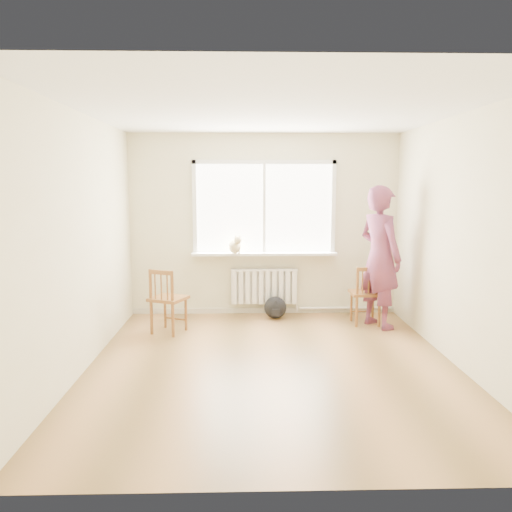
{
  "coord_description": "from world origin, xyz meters",
  "views": [
    {
      "loc": [
        -0.32,
        -5.2,
        1.96
      ],
      "look_at": [
        -0.15,
        1.2,
        1.03
      ],
      "focal_mm": 35.0,
      "sensor_mm": 36.0,
      "label": 1
    }
  ],
  "objects": [
    {
      "name": "baseboard",
      "position": [
        0.0,
        2.23,
        0.04
      ],
      "size": [
        4.0,
        0.03,
        0.08
      ],
      "primitive_type": "cube",
      "color": "beige",
      "rests_on": "ground"
    },
    {
      "name": "floor",
      "position": [
        0.0,
        0.0,
        0.0
      ],
      "size": [
        4.5,
        4.5,
        0.0
      ],
      "primitive_type": "plane",
      "color": "#AA7845",
      "rests_on": "ground"
    },
    {
      "name": "cat",
      "position": [
        -0.43,
        2.05,
        1.07
      ],
      "size": [
        0.27,
        0.41,
        0.29
      ],
      "rotation": [
        0.0,
        0.0,
        0.33
      ],
      "color": "beige",
      "rests_on": "windowsill"
    },
    {
      "name": "person",
      "position": [
        1.55,
        1.47,
        0.97
      ],
      "size": [
        0.75,
        0.85,
        1.94
      ],
      "primitive_type": "imported",
      "rotation": [
        0.0,
        0.0,
        2.07
      ],
      "color": "#CC447C",
      "rests_on": "floor"
    },
    {
      "name": "back_wall",
      "position": [
        0.0,
        2.25,
        1.35
      ],
      "size": [
        4.0,
        0.01,
        2.7
      ],
      "primitive_type": "cube",
      "color": "beige",
      "rests_on": "ground"
    },
    {
      "name": "ceiling",
      "position": [
        0.0,
        0.0,
        2.7
      ],
      "size": [
        4.5,
        4.5,
        0.0
      ],
      "primitive_type": "plane",
      "rotation": [
        3.14,
        0.0,
        0.0
      ],
      "color": "white",
      "rests_on": "back_wall"
    },
    {
      "name": "chair_left",
      "position": [
        -1.33,
        1.22,
        0.44
      ],
      "size": [
        0.56,
        0.55,
        0.87
      ],
      "rotation": [
        0.0,
        0.0,
        2.72
      ],
      "color": "#8F5D29",
      "rests_on": "floor"
    },
    {
      "name": "chair_right",
      "position": [
        1.4,
        1.56,
        0.42
      ],
      "size": [
        0.42,
        0.4,
        0.84
      ],
      "rotation": [
        0.0,
        0.0,
        3.16
      ],
      "color": "#8F5D29",
      "rests_on": "floor"
    },
    {
      "name": "radiator",
      "position": [
        0.0,
        2.16,
        0.44
      ],
      "size": [
        1.0,
        0.12,
        0.55
      ],
      "color": "white",
      "rests_on": "back_wall"
    },
    {
      "name": "backpack",
      "position": [
        0.15,
        1.92,
        0.16
      ],
      "size": [
        0.39,
        0.35,
        0.33
      ],
      "primitive_type": "ellipsoid",
      "rotation": [
        0.0,
        0.0,
        0.36
      ],
      "color": "black",
      "rests_on": "floor"
    },
    {
      "name": "heating_pipe",
      "position": [
        1.25,
        2.19,
        0.08
      ],
      "size": [
        1.4,
        0.04,
        0.04
      ],
      "primitive_type": "cylinder",
      "rotation": [
        0.0,
        1.57,
        0.0
      ],
      "color": "silver",
      "rests_on": "back_wall"
    },
    {
      "name": "window",
      "position": [
        0.0,
        2.22,
        1.66
      ],
      "size": [
        2.12,
        0.05,
        1.42
      ],
      "color": "white",
      "rests_on": "back_wall"
    },
    {
      "name": "windowsill",
      "position": [
        0.0,
        2.14,
        0.93
      ],
      "size": [
        2.15,
        0.22,
        0.04
      ],
      "primitive_type": "cube",
      "color": "white",
      "rests_on": "back_wall"
    }
  ]
}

